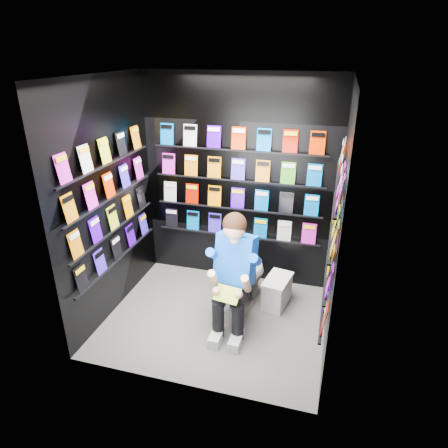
# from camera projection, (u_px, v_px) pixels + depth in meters

# --- Properties ---
(floor) EXTENTS (2.40, 2.40, 0.00)m
(floor) POSITION_uv_depth(u_px,v_px,m) (216.00, 319.00, 4.53)
(floor) COLOR #565654
(floor) RESTS_ON ground
(ceiling) EXTENTS (2.40, 2.40, 0.00)m
(ceiling) POSITION_uv_depth(u_px,v_px,m) (213.00, 76.00, 3.48)
(ceiling) COLOR white
(ceiling) RESTS_ON floor
(wall_back) EXTENTS (2.40, 0.04, 2.60)m
(wall_back) POSITION_uv_depth(u_px,v_px,m) (239.00, 183.00, 4.88)
(wall_back) COLOR black
(wall_back) RESTS_ON floor
(wall_front) EXTENTS (2.40, 0.04, 2.60)m
(wall_front) POSITION_uv_depth(u_px,v_px,m) (177.00, 260.00, 3.13)
(wall_front) COLOR black
(wall_front) RESTS_ON floor
(wall_left) EXTENTS (0.04, 2.00, 2.60)m
(wall_left) POSITION_uv_depth(u_px,v_px,m) (108.00, 202.00, 4.31)
(wall_left) COLOR black
(wall_left) RESTS_ON floor
(wall_right) EXTENTS (0.04, 2.00, 2.60)m
(wall_right) POSITION_uv_depth(u_px,v_px,m) (338.00, 227.00, 3.71)
(wall_right) COLOR black
(wall_right) RESTS_ON floor
(comics_back) EXTENTS (2.10, 0.06, 1.37)m
(comics_back) POSITION_uv_depth(u_px,v_px,m) (238.00, 184.00, 4.86)
(comics_back) COLOR red
(comics_back) RESTS_ON wall_back
(comics_left) EXTENTS (0.06, 1.70, 1.37)m
(comics_left) POSITION_uv_depth(u_px,v_px,m) (111.00, 202.00, 4.30)
(comics_left) COLOR red
(comics_left) RESTS_ON wall_left
(comics_right) EXTENTS (0.06, 1.70, 1.37)m
(comics_right) POSITION_uv_depth(u_px,v_px,m) (335.00, 226.00, 3.71)
(comics_right) COLOR red
(comics_right) RESTS_ON wall_right
(toilet) EXTENTS (0.53, 0.81, 0.73)m
(toilet) POSITION_uv_depth(u_px,v_px,m) (244.00, 276.00, 4.69)
(toilet) COLOR white
(toilet) RESTS_ON floor
(longbox) EXTENTS (0.31, 0.47, 0.33)m
(longbox) POSITION_uv_depth(u_px,v_px,m) (277.00, 293.00, 4.73)
(longbox) COLOR silver
(longbox) RESTS_ON floor
(longbox_lid) EXTENTS (0.34, 0.50, 0.03)m
(longbox_lid) POSITION_uv_depth(u_px,v_px,m) (278.00, 280.00, 4.66)
(longbox_lid) COLOR silver
(longbox_lid) RESTS_ON longbox
(reader) EXTENTS (0.67, 0.88, 1.48)m
(reader) POSITION_uv_depth(u_px,v_px,m) (236.00, 259.00, 4.18)
(reader) COLOR blue
(reader) RESTS_ON toilet
(held_comic) EXTENTS (0.28, 0.19, 0.11)m
(held_comic) POSITION_uv_depth(u_px,v_px,m) (227.00, 294.00, 3.96)
(held_comic) COLOR green
(held_comic) RESTS_ON reader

